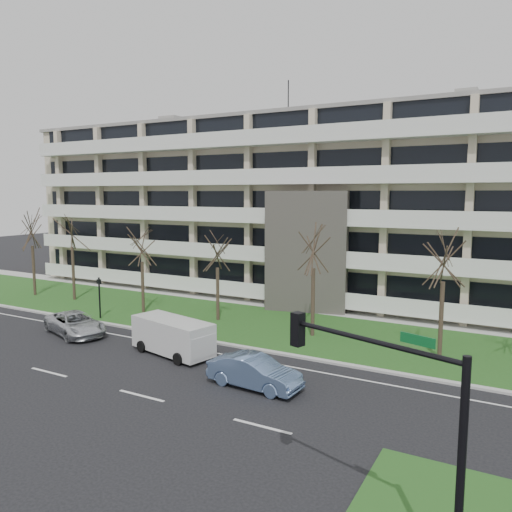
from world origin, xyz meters
The scene contains 17 objects.
ground centered at (0.00, 0.00, 0.00)m, with size 160.00×160.00×0.00m, color black.
grass_verge centered at (0.00, 13.00, 0.03)m, with size 90.00×10.00×0.06m, color #224F1A.
curb centered at (0.00, 8.00, 0.06)m, with size 90.00×0.35×0.12m, color #B2B2AD.
sidewalk centered at (0.00, 18.50, 0.04)m, with size 90.00×2.00×0.08m, color #B2B2AD.
lane_edge_line centered at (0.00, 6.50, 0.01)m, with size 90.00×0.12×0.01m, color white.
apartment_building centered at (-0.01, 25.32, 7.61)m, with size 60.50×15.10×18.75m.
silver_pickup centered at (-10.14, 5.31, 0.70)m, with size 2.33×5.05×1.40m, color silver.
blue_sedan centered at (3.88, 3.24, 0.73)m, with size 1.55×4.46×1.47m, color #6E8CBF.
white_van centered at (-2.30, 5.20, 1.17)m, with size 5.34×2.95×1.96m.
traffic_signal centered at (11.99, -4.72, 3.72)m, with size 4.77×1.75×5.75m.
pedestrian_signal centered at (-11.74, 8.93, 1.89)m, with size 0.33×0.30×2.97m.
tree_0 centered at (-22.80, 12.08, 6.03)m, with size 3.87×3.87×7.75m.
tree_1 centered at (-18.28, 12.39, 6.18)m, with size 3.97×3.97×7.94m.
tree_2 centered at (-10.33, 11.83, 5.28)m, with size 3.40×3.40×6.80m.
tree_3 centered at (-4.20, 12.56, 5.16)m, with size 3.32×3.32×6.65m.
tree_4 centered at (3.07, 12.15, 5.93)m, with size 3.81×3.81×7.62m.
tree_5 centered at (10.67, 11.47, 5.83)m, with size 3.75×3.75×7.50m.
Camera 1 is at (14.49, -15.92, 8.86)m, focal length 35.00 mm.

